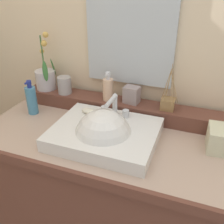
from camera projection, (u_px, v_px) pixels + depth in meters
name	position (u px, v px, depth m)	size (l,w,h in m)	color
wall_back	(142.00, 34.00, 1.34)	(2.95, 0.20, 2.45)	beige
vanity_cabinet	(115.00, 200.00, 1.39)	(1.29, 0.59, 0.84)	brown
back_ledge	(130.00, 109.00, 1.35)	(1.22, 0.13, 0.08)	brown
sink_basin	(104.00, 136.00, 1.15)	(0.46, 0.37, 0.28)	white
soap_bar	(88.00, 111.00, 1.26)	(0.07, 0.04, 0.02)	silver
potted_plant	(46.00, 77.00, 1.46)	(0.11, 0.12, 0.32)	silver
soap_dispenser	(108.00, 89.00, 1.33)	(0.05, 0.06, 0.15)	#DEB391
tumbler_cup	(65.00, 85.00, 1.42)	(0.08, 0.08, 0.09)	#A19B9A
reed_diffuser	(168.00, 103.00, 1.26)	(0.08, 0.09, 0.23)	olive
trinket_box	(132.00, 95.00, 1.31)	(0.08, 0.06, 0.09)	gray
lotion_bottle	(32.00, 100.00, 1.36)	(0.05, 0.06, 0.19)	teal
tissue_box	(224.00, 139.00, 1.08)	(0.13, 0.13, 0.10)	beige
mirror	(130.00, 20.00, 1.22)	(0.45, 0.02, 0.64)	silver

